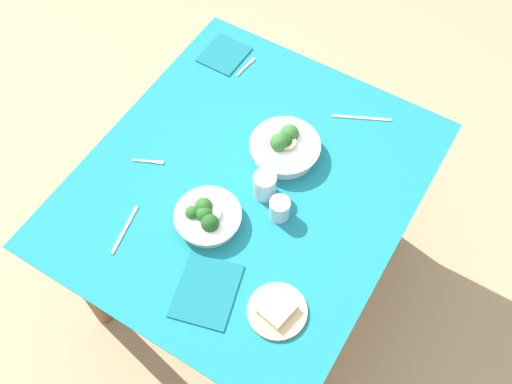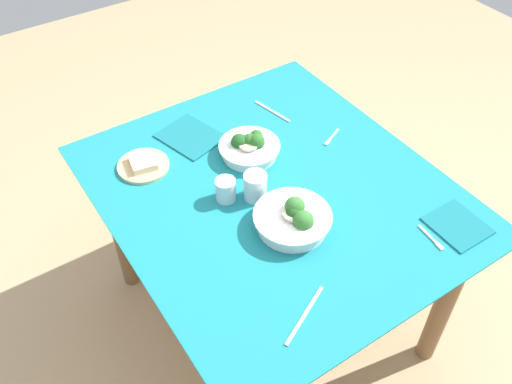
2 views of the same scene
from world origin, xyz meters
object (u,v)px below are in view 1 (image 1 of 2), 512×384
Objects in this scene: water_glass_center at (265,185)px; water_glass_side at (280,209)px; bread_side_plate at (277,310)px; fork_by_far_bowl at (150,162)px; table_knife_right at (125,229)px; fork_by_near_bowl at (247,66)px; broccoli_bowl_far at (285,147)px; napkin_folded_lower at (206,291)px; broccoli_bowl_near at (207,217)px; napkin_folded_upper at (224,54)px; table_knife_left at (362,118)px.

water_glass_center reaches higher than water_glass_side.
water_glass_side is at bearing -150.87° from bread_side_plate.
water_glass_side is 0.48m from fork_by_far_bowl.
table_knife_right is at bearing -88.23° from bread_side_plate.
fork_by_near_bowl is 0.61× the size of table_knife_right.
water_glass_side is at bearing 115.95° from table_knife_right.
broccoli_bowl_far reaches higher than water_glass_side.
broccoli_bowl_far reaches higher than napkin_folded_lower.
broccoli_bowl_near reaches higher than bread_side_plate.
water_glass_side reaches higher than fork_by_far_bowl.
fork_by_near_bowl is at bearing 170.94° from table_knife_right.
fork_by_near_bowl is (-0.45, -0.35, -0.04)m from water_glass_center.
table_knife_right is at bearing -28.48° from broccoli_bowl_far.
bread_side_plate is at bearing 41.51° from napkin_folded_upper.
broccoli_bowl_far reaches higher than fork_by_near_bowl.
napkin_folded_upper is (-0.78, -0.69, -0.01)m from bread_side_plate.
napkin_folded_upper is (-0.28, -0.43, -0.03)m from broccoli_bowl_far.
water_glass_side reaches higher than table_knife_left.
broccoli_bowl_near is 0.24m from napkin_folded_lower.
fork_by_far_bowl is at bearing 179.91° from fork_by_near_bowl.
fork_by_far_bowl and fork_by_near_bowl have the same top height.
water_glass_center reaches higher than napkin_folded_lower.
table_knife_left is at bearing 172.62° from napkin_folded_lower.
bread_side_plate is at bearing 29.13° from water_glass_side.
broccoli_bowl_near is 0.31m from fork_by_far_bowl.
broccoli_bowl_near is 2.75× the size of water_glass_side.
table_knife_left is (-0.00, 0.48, -0.00)m from fork_by_near_bowl.
water_glass_side is 0.46× the size of napkin_folded_upper.
bread_side_plate reaches higher than fork_by_far_bowl.
water_glass_side is at bearing 47.02° from napkin_folded_upper.
bread_side_plate reaches higher than napkin_folded_upper.
broccoli_bowl_far is 1.43× the size of napkin_folded_upper.
table_knife_left is (-0.45, 0.14, -0.05)m from water_glass_center.
water_glass_side reaches higher than napkin_folded_upper.
napkin_folded_lower is at bearing 4.27° from water_glass_center.
broccoli_bowl_near is 0.73m from napkin_folded_upper.
water_glass_center reaches higher than fork_by_near_bowl.
broccoli_bowl_near is 1.21× the size of bread_side_plate.
water_glass_side is 0.71× the size of fork_by_near_bowl.
napkin_folded_upper is at bearing 70.65° from fork_by_far_bowl.
fork_by_far_bowl is 0.51m from napkin_folded_lower.
bread_side_plate is at bearing 104.29° from napkin_folded_lower.
bread_side_plate is 1.05× the size of napkin_folded_upper.
water_glass_center reaches higher than table_knife_right.
broccoli_bowl_near reaches higher than fork_by_near_bowl.
table_knife_right is (0.16, -0.21, -0.03)m from broccoli_bowl_near.
water_glass_side is 0.73m from napkin_folded_upper.
bread_side_plate is at bearing 80.00° from table_knife_right.
broccoli_bowl_far is 1.15× the size of table_knife_left.
broccoli_bowl_near is 1.00× the size of napkin_folded_lower.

